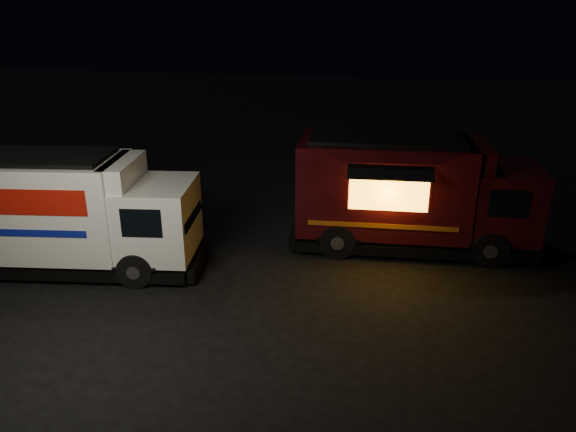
# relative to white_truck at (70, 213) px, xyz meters

# --- Properties ---
(ground) EXTENTS (80.00, 80.00, 0.00)m
(ground) POSITION_rel_white_truck_xyz_m (3.94, -0.54, -1.52)
(ground) COLOR black
(ground) RESTS_ON ground
(white_truck) EXTENTS (6.98, 3.24, 3.05)m
(white_truck) POSITION_rel_white_truck_xyz_m (0.00, 0.00, 0.00)
(white_truck) COLOR silver
(white_truck) RESTS_ON ground
(red_truck) EXTENTS (6.99, 2.98, 3.18)m
(red_truck) POSITION_rel_white_truck_xyz_m (8.68, 3.21, 0.07)
(red_truck) COLOR #3B0A0F
(red_truck) RESTS_ON ground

